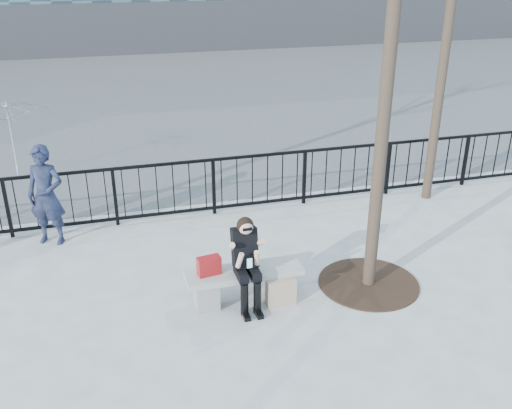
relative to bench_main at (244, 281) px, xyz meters
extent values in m
plane|color=gray|center=(0.00, 0.00, -0.30)|extent=(120.00, 120.00, 0.00)
cube|color=#474747|center=(0.00, 15.00, -0.30)|extent=(60.00, 23.00, 0.01)
cube|color=black|center=(0.00, 3.00, 0.78)|extent=(14.00, 0.05, 0.05)
cube|color=black|center=(0.00, 3.00, -0.18)|extent=(14.00, 0.05, 0.05)
cube|color=#2D2D30|center=(3.00, 21.96, 0.90)|extent=(18.00, 0.08, 2.40)
cube|color=#2D2D30|center=(20.00, 21.96, 0.90)|extent=(16.00, 0.08, 2.40)
cylinder|color=black|center=(1.90, -0.10, 3.45)|extent=(0.18, 0.18, 7.50)
cylinder|color=black|center=(4.50, 2.60, 3.20)|extent=(0.18, 0.18, 7.00)
cylinder|color=black|center=(1.90, -0.10, -0.29)|extent=(1.50, 1.50, 0.02)
cube|color=gray|center=(-0.55, 0.00, -0.10)|extent=(0.32, 0.38, 0.40)
cube|color=gray|center=(0.55, 0.00, -0.10)|extent=(0.32, 0.38, 0.40)
cube|color=gray|center=(0.00, 0.00, 0.14)|extent=(1.65, 0.46, 0.09)
cube|color=maroon|center=(-0.49, 0.02, 0.32)|extent=(0.34, 0.19, 0.26)
cube|color=#C6A98C|center=(0.46, -0.25, -0.10)|extent=(0.42, 0.16, 0.40)
imported|color=black|center=(-2.71, 2.62, 0.56)|extent=(0.74, 0.62, 1.72)
imported|color=yellow|center=(-3.55, 5.97, 0.56)|extent=(2.43, 2.46, 1.72)
camera|label=1|loc=(-1.72, -6.70, 4.26)|focal=40.00mm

